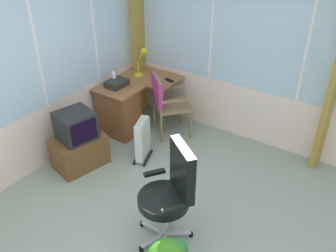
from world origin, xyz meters
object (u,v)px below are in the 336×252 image
object	(u,v)px
space_heater	(143,139)
tv_on_stand	(79,143)
tv_remote	(169,80)
paper_tray	(117,83)
office_chair	(172,189)
spray_bottle	(114,77)
wooden_armchair	(164,98)
desk	(121,109)
desk_lamp	(144,57)

from	to	relation	value
space_heater	tv_on_stand	bearing A→B (deg)	135.29
tv_remote	paper_tray	bearing A→B (deg)	151.96
office_chair	space_heater	distance (m)	1.44
tv_remote	office_chair	world-z (taller)	office_chair
spray_bottle	office_chair	size ratio (longest dim) A/B	0.20
spray_bottle	wooden_armchair	world-z (taller)	spray_bottle
tv_remote	space_heater	distance (m)	1.06
tv_on_stand	paper_tray	bearing A→B (deg)	9.02
wooden_armchair	spray_bottle	bearing A→B (deg)	108.37
tv_remote	desk	bearing A→B (deg)	157.20
desk_lamp	tv_remote	world-z (taller)	desk_lamp
desk	tv_on_stand	distance (m)	0.94
tv_on_stand	tv_remote	bearing A→B (deg)	-13.56
spray_bottle	tv_on_stand	bearing A→B (deg)	-166.79
paper_tray	space_heater	xyz separation A→B (m)	(-0.37, -0.73, -0.47)
desk_lamp	tv_remote	size ratio (longest dim) A/B	2.79
tv_remote	spray_bottle	bearing A→B (deg)	145.25
tv_remote	wooden_armchair	distance (m)	0.34
desk	wooden_armchair	distance (m)	0.66
desk_lamp	space_heater	size ratio (longest dim) A/B	0.72
tv_remote	wooden_armchair	size ratio (longest dim) A/B	0.16
desk_lamp	tv_remote	bearing A→B (deg)	-87.50
office_chair	tv_on_stand	xyz separation A→B (m)	(0.33, 1.64, -0.28)
tv_remote	paper_tray	distance (m)	0.77
space_heater	wooden_armchair	bearing A→B (deg)	9.81
spray_bottle	desk_lamp	bearing A→B (deg)	-17.27
desk	office_chair	bearing A→B (deg)	-126.30
office_chair	spray_bottle	bearing A→B (deg)	54.49
wooden_armchair	space_heater	distance (m)	0.73
spray_bottle	office_chair	bearing A→B (deg)	-125.51
desk_lamp	space_heater	world-z (taller)	desk_lamp
paper_tray	desk_lamp	bearing A→B (deg)	-7.54
desk_lamp	wooden_armchair	world-z (taller)	desk_lamp
tv_remote	tv_on_stand	size ratio (longest dim) A/B	0.19
desk_lamp	paper_tray	bearing A→B (deg)	172.46
wooden_armchair	space_heater	size ratio (longest dim) A/B	1.58
space_heater	desk	bearing A→B (deg)	62.38
tv_remote	space_heater	size ratio (longest dim) A/B	0.26
wooden_armchair	tv_on_stand	distance (m)	1.35
office_chair	tv_on_stand	world-z (taller)	office_chair
desk	spray_bottle	bearing A→B (deg)	64.55
office_chair	desk_lamp	bearing A→B (deg)	43.02
tv_remote	spray_bottle	world-z (taller)	spray_bottle
desk	wooden_armchair	xyz separation A→B (m)	(0.31, -0.55, 0.20)
tv_remote	spray_bottle	xyz separation A→B (m)	(-0.52, 0.61, 0.09)
tv_remote	tv_on_stand	bearing A→B (deg)	-179.19
spray_bottle	paper_tray	size ratio (longest dim) A/B	0.72
desk	tv_on_stand	world-z (taller)	tv_on_stand
spray_bottle	tv_on_stand	distance (m)	1.14
wooden_armchair	tv_remote	bearing A→B (deg)	18.70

